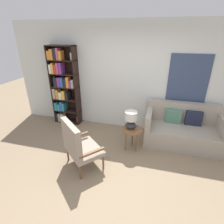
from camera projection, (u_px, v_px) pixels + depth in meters
The scene contains 7 objects.
ground_plane at pixel (110, 179), 3.15m from camera, with size 14.00×14.00×0.00m, color #847056.
wall_back at pixel (132, 79), 4.36m from camera, with size 6.40×0.08×2.70m.
bookshelf at pixel (63, 85), 4.74m from camera, with size 0.74×0.30×2.12m.
armchair at pixel (78, 144), 3.22m from camera, with size 0.88×0.87×0.98m.
couch at pixel (182, 129), 4.09m from camera, with size 1.68×0.88×0.91m.
side_table at pixel (132, 132), 3.78m from camera, with size 0.45×0.45×0.52m.
table_lamp at pixel (131, 119), 3.69m from camera, with size 0.27×0.27×0.39m.
Camera 1 is at (0.64, -2.27, 2.41)m, focal length 28.00 mm.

